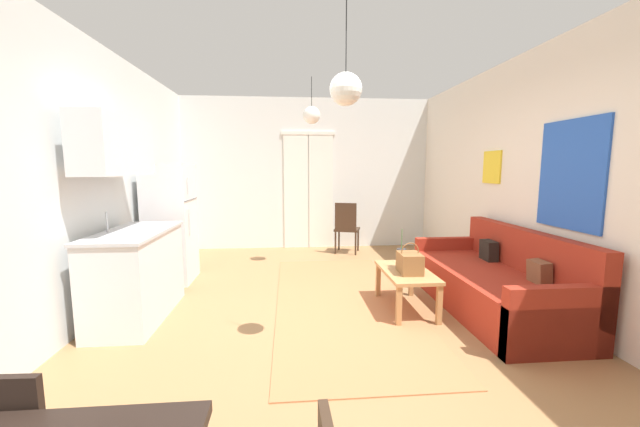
{
  "coord_description": "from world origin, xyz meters",
  "views": [
    {
      "loc": [
        -0.36,
        -3.35,
        1.53
      ],
      "look_at": [
        0.03,
        1.06,
        0.97
      ],
      "focal_mm": 20.28,
      "sensor_mm": 36.0,
      "label": 1
    }
  ],
  "objects_px": {
    "refrigerator": "(171,223)",
    "pendant_lamp_near": "(346,89)",
    "coffee_table": "(406,276)",
    "bamboo_vase": "(401,258)",
    "pendant_lamp_far": "(312,115)",
    "handbag": "(410,263)",
    "couch": "(497,285)",
    "accent_chair": "(346,226)"
  },
  "relations": [
    {
      "from": "refrigerator",
      "to": "pendant_lamp_far",
      "type": "distance_m",
      "value": 2.47
    },
    {
      "from": "pendant_lamp_near",
      "to": "bamboo_vase",
      "type": "bearing_deg",
      "value": 53.47
    },
    {
      "from": "couch",
      "to": "refrigerator",
      "type": "height_order",
      "value": "refrigerator"
    },
    {
      "from": "handbag",
      "to": "accent_chair",
      "type": "relative_size",
      "value": 0.35
    },
    {
      "from": "handbag",
      "to": "coffee_table",
      "type": "bearing_deg",
      "value": 90.93
    },
    {
      "from": "bamboo_vase",
      "to": "accent_chair",
      "type": "height_order",
      "value": "accent_chair"
    },
    {
      "from": "bamboo_vase",
      "to": "refrigerator",
      "type": "bearing_deg",
      "value": 157.59
    },
    {
      "from": "coffee_table",
      "to": "accent_chair",
      "type": "height_order",
      "value": "accent_chair"
    },
    {
      "from": "couch",
      "to": "handbag",
      "type": "xyz_separation_m",
      "value": [
        -0.97,
        0.01,
        0.26
      ]
    },
    {
      "from": "refrigerator",
      "to": "pendant_lamp_far",
      "type": "xyz_separation_m",
      "value": [
        1.92,
        0.4,
        1.49
      ]
    },
    {
      "from": "handbag",
      "to": "accent_chair",
      "type": "height_order",
      "value": "accent_chair"
    },
    {
      "from": "bamboo_vase",
      "to": "accent_chair",
      "type": "xyz_separation_m",
      "value": [
        -0.2,
        2.5,
        -0.04
      ]
    },
    {
      "from": "refrigerator",
      "to": "accent_chair",
      "type": "height_order",
      "value": "refrigerator"
    },
    {
      "from": "pendant_lamp_near",
      "to": "pendant_lamp_far",
      "type": "bearing_deg",
      "value": 91.71
    },
    {
      "from": "couch",
      "to": "bamboo_vase",
      "type": "bearing_deg",
      "value": 168.14
    },
    {
      "from": "bamboo_vase",
      "to": "couch",
      "type": "bearing_deg",
      "value": -11.86
    },
    {
      "from": "coffee_table",
      "to": "bamboo_vase",
      "type": "xyz_separation_m",
      "value": [
        -0.03,
        0.1,
        0.17
      ]
    },
    {
      "from": "coffee_table",
      "to": "pendant_lamp_far",
      "type": "height_order",
      "value": "pendant_lamp_far"
    },
    {
      "from": "bamboo_vase",
      "to": "pendant_lamp_near",
      "type": "bearing_deg",
      "value": -126.53
    },
    {
      "from": "couch",
      "to": "handbag",
      "type": "height_order",
      "value": "couch"
    },
    {
      "from": "couch",
      "to": "coffee_table",
      "type": "bearing_deg",
      "value": 173.69
    },
    {
      "from": "coffee_table",
      "to": "refrigerator",
      "type": "distance_m",
      "value": 3.13
    },
    {
      "from": "bamboo_vase",
      "to": "pendant_lamp_far",
      "type": "height_order",
      "value": "pendant_lamp_far"
    },
    {
      "from": "refrigerator",
      "to": "coffee_table",
      "type": "bearing_deg",
      "value": -23.96
    },
    {
      "from": "refrigerator",
      "to": "accent_chair",
      "type": "distance_m",
      "value": 2.94
    },
    {
      "from": "couch",
      "to": "refrigerator",
      "type": "xyz_separation_m",
      "value": [
        -3.8,
        1.37,
        0.51
      ]
    },
    {
      "from": "couch",
      "to": "accent_chair",
      "type": "distance_m",
      "value": 2.97
    },
    {
      "from": "pendant_lamp_near",
      "to": "handbag",
      "type": "bearing_deg",
      "value": 46.84
    },
    {
      "from": "coffee_table",
      "to": "accent_chair",
      "type": "distance_m",
      "value": 2.62
    },
    {
      "from": "bamboo_vase",
      "to": "handbag",
      "type": "distance_m",
      "value": 0.2
    },
    {
      "from": "coffee_table",
      "to": "pendant_lamp_far",
      "type": "relative_size",
      "value": 1.34
    },
    {
      "from": "couch",
      "to": "coffee_table",
      "type": "xyz_separation_m",
      "value": [
        -0.97,
        0.11,
        0.09
      ]
    },
    {
      "from": "coffee_table",
      "to": "accent_chair",
      "type": "relative_size",
      "value": 0.97
    },
    {
      "from": "bamboo_vase",
      "to": "refrigerator",
      "type": "xyz_separation_m",
      "value": [
        -2.81,
        1.16,
        0.25
      ]
    },
    {
      "from": "handbag",
      "to": "refrigerator",
      "type": "xyz_separation_m",
      "value": [
        -2.83,
        1.35,
        0.25
      ]
    },
    {
      "from": "handbag",
      "to": "pendant_lamp_near",
      "type": "distance_m",
      "value": 1.98
    },
    {
      "from": "bamboo_vase",
      "to": "pendant_lamp_far",
      "type": "xyz_separation_m",
      "value": [
        -0.88,
        1.55,
        1.74
      ]
    },
    {
      "from": "refrigerator",
      "to": "pendant_lamp_near",
      "type": "xyz_separation_m",
      "value": [
        2.0,
        -2.24,
        1.31
      ]
    },
    {
      "from": "handbag",
      "to": "accent_chair",
      "type": "distance_m",
      "value": 2.71
    },
    {
      "from": "coffee_table",
      "to": "pendant_lamp_near",
      "type": "distance_m",
      "value": 2.15
    },
    {
      "from": "pendant_lamp_near",
      "to": "coffee_table",
      "type": "bearing_deg",
      "value": 49.78
    },
    {
      "from": "pendant_lamp_far",
      "to": "couch",
      "type": "bearing_deg",
      "value": -43.2
    }
  ]
}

